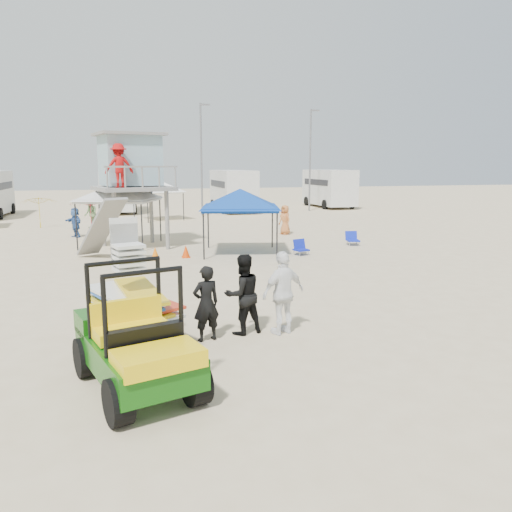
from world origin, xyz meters
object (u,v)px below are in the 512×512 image
object	(u,v)px
surf_trailer	(131,299)
man_left	(206,304)
lifeguard_tower	(130,165)
canopy_blue	(240,192)
utility_cart	(134,334)

from	to	relation	value
surf_trailer	man_left	size ratio (longest dim) A/B	1.70
man_left	lifeguard_tower	xyz separation A→B (m)	(-1.11, 12.94, 2.87)
surf_trailer	canopy_blue	world-z (taller)	canopy_blue
man_left	lifeguard_tower	distance (m)	13.30
surf_trailer	canopy_blue	distance (m)	11.08
utility_cart	canopy_blue	bearing A→B (deg)	68.86
utility_cart	lifeguard_tower	xyz separation A→B (m)	(0.41, 14.98, 2.71)
man_left	canopy_blue	xyz separation A→B (m)	(3.21, 10.19, 1.75)
utility_cart	lifeguard_tower	distance (m)	15.22
utility_cart	lifeguard_tower	size ratio (longest dim) A/B	0.61
utility_cart	man_left	distance (m)	2.55
lifeguard_tower	canopy_blue	bearing A→B (deg)	-32.47
utility_cart	canopy_blue	world-z (taller)	canopy_blue
lifeguard_tower	canopy_blue	size ratio (longest dim) A/B	1.35
man_left	utility_cart	bearing A→B (deg)	38.66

